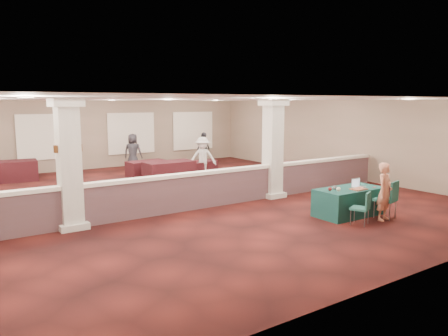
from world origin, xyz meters
TOP-DOWN VIEW (x-y plane):
  - ground at (0.00, 0.00)m, footprint 16.00×16.00m
  - wall_back at (0.00, 8.00)m, footprint 16.00×0.04m
  - wall_front at (0.00, -8.00)m, footprint 16.00×0.04m
  - wall_right at (8.00, 0.00)m, footprint 0.04×16.00m
  - ceiling at (0.00, 0.00)m, footprint 16.00×16.00m
  - partition_wall at (0.00, -1.50)m, footprint 15.60×0.28m
  - column_left at (-3.50, -1.50)m, footprint 0.72×0.72m
  - column_right at (3.00, -1.50)m, footprint 0.72×0.72m
  - sconce_left at (-3.78, -1.50)m, footprint 0.12×0.12m
  - sconce_right at (-3.22, -1.50)m, footprint 0.12×0.12m
  - near_table at (3.22, -4.51)m, footprint 1.98×1.01m
  - conf_chair_main at (3.84, -5.34)m, footprint 0.62×0.63m
  - conf_chair_side at (2.72, -5.37)m, footprint 0.57×0.57m
  - woman at (3.57, -5.38)m, footprint 0.62×0.48m
  - far_table_front_center at (1.51, 3.00)m, footprint 1.96×0.99m
  - far_table_front_right at (5.63, 0.30)m, footprint 1.98×1.20m
  - far_table_back_left at (-3.73, 6.50)m, footprint 2.11×1.21m
  - far_table_back_center at (1.26, 4.55)m, footprint 1.71×0.96m
  - far_table_back_right at (3.09, 3.29)m, footprint 1.77×1.33m
  - attendee_b at (3.00, 2.89)m, footprint 1.19×1.01m
  - attendee_c at (4.95, 6.00)m, footprint 1.07×0.80m
  - attendee_d at (1.45, 6.50)m, footprint 0.93×0.87m
  - laptop_base at (3.54, -4.57)m, footprint 0.35×0.24m
  - laptop_screen at (3.54, -4.45)m, footprint 0.34×0.02m
  - screen_glow at (3.54, -4.46)m, footprint 0.31×0.01m
  - knitting at (3.27, -4.77)m, footprint 0.42×0.32m
  - yarn_cream at (2.65, -4.61)m, footprint 0.11×0.11m
  - yarn_red at (2.50, -4.45)m, footprint 0.10×0.10m
  - yarn_grey at (2.76, -4.38)m, footprint 0.11×0.11m
  - scissors at (3.90, -4.81)m, footprint 0.12×0.03m

SIDE VIEW (x-z plane):
  - ground at x=0.00m, z-range 0.00..0.00m
  - far_table_back_right at x=3.09m, z-range 0.00..0.65m
  - far_table_back_center at x=1.26m, z-range 0.00..0.67m
  - far_table_front_right at x=5.63m, z-range 0.00..0.75m
  - near_table at x=3.22m, z-range 0.00..0.76m
  - far_table_front_center at x=1.51m, z-range 0.00..0.79m
  - far_table_back_left at x=-3.73m, z-range 0.00..0.82m
  - conf_chair_side at x=2.72m, z-range 0.08..0.94m
  - partition_wall at x=0.00m, z-range 0.02..1.12m
  - conf_chair_main at x=3.84m, z-range 0.09..1.12m
  - scissors at x=3.90m, z-range 0.76..0.77m
  - laptop_base at x=3.54m, z-range 0.76..0.78m
  - woman at x=3.57m, z-range 0.00..1.54m
  - knitting at x=3.27m, z-range 0.76..0.79m
  - yarn_red at x=2.50m, z-range 0.76..0.86m
  - yarn_grey at x=2.76m, z-range 0.76..0.87m
  - yarn_cream at x=2.65m, z-range 0.76..0.87m
  - attendee_c at x=4.95m, z-range 0.00..1.64m
  - attendee_d at x=1.45m, z-range 0.00..1.69m
  - attendee_b at x=3.00m, z-range 0.00..1.70m
  - screen_glow at x=3.54m, z-range 0.78..0.97m
  - laptop_screen at x=3.54m, z-range 0.78..1.01m
  - wall_back at x=0.00m, z-range 0.00..3.20m
  - wall_front at x=0.00m, z-range 0.00..3.20m
  - wall_right at x=8.00m, z-range 0.00..3.20m
  - column_left at x=-3.50m, z-range 0.04..3.24m
  - column_right at x=3.00m, z-range 0.04..3.24m
  - sconce_left at x=-3.78m, z-range 1.91..2.09m
  - sconce_right at x=-3.22m, z-range 1.91..2.09m
  - ceiling at x=0.00m, z-range 3.19..3.21m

